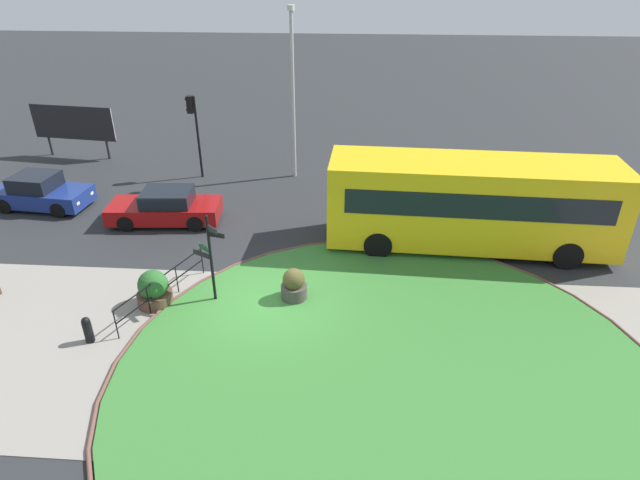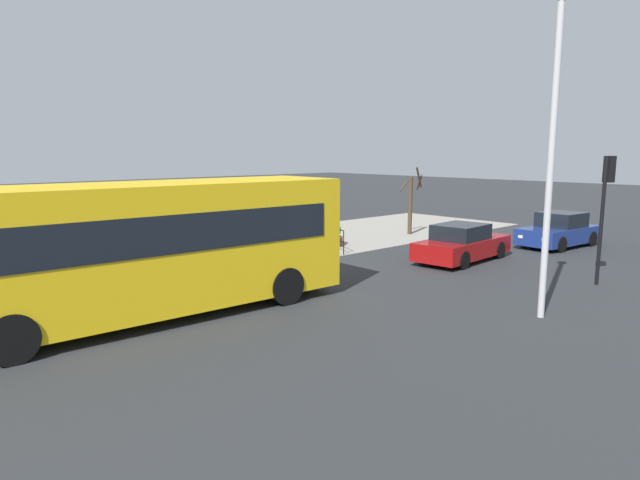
% 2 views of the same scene
% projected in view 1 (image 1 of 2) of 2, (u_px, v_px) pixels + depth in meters
% --- Properties ---
extents(ground, '(120.00, 120.00, 0.00)m').
position_uv_depth(ground, '(268.00, 303.00, 16.43)').
color(ground, '#282B2D').
extents(sidewalk_paving, '(32.00, 7.67, 0.02)m').
position_uv_depth(sidewalk_paving, '(256.00, 349.00, 14.53)').
color(sidewalk_paving, gray).
rests_on(sidewalk_paving, ground).
extents(grass_island, '(14.23, 14.23, 0.10)m').
position_uv_depth(grass_island, '(389.00, 377.00, 13.54)').
color(grass_island, '#387A33').
rests_on(grass_island, ground).
extents(grass_kerb_ring, '(14.54, 14.54, 0.11)m').
position_uv_depth(grass_kerb_ring, '(389.00, 377.00, 13.54)').
color(grass_kerb_ring, brown).
rests_on(grass_kerb_ring, ground).
extents(signpost_directional, '(1.14, 1.02, 3.00)m').
position_uv_depth(signpost_directional, '(210.00, 253.00, 15.76)').
color(signpost_directional, black).
rests_on(signpost_directional, ground).
extents(bollard_foreground, '(0.25, 0.25, 0.83)m').
position_uv_depth(bollard_foreground, '(88.00, 329.00, 14.63)').
color(bollard_foreground, black).
rests_on(bollard_foreground, ground).
extents(railing_grass_edge, '(1.52, 3.60, 0.98)m').
position_uv_depth(railing_grass_edge, '(162.00, 286.00, 16.14)').
color(railing_grass_edge, black).
rests_on(railing_grass_edge, ground).
extents(bus_yellow, '(10.20, 3.02, 3.27)m').
position_uv_depth(bus_yellow, '(471.00, 203.00, 18.80)').
color(bus_yellow, yellow).
rests_on(bus_yellow, ground).
extents(car_near_lane, '(4.47, 2.02, 1.38)m').
position_uv_depth(car_near_lane, '(166.00, 208.00, 21.05)').
color(car_near_lane, maroon).
rests_on(car_near_lane, ground).
extents(car_far_lane, '(4.08, 2.11, 1.46)m').
position_uv_depth(car_far_lane, '(41.00, 193.00, 22.28)').
color(car_far_lane, navy).
rests_on(car_far_lane, ground).
extents(traffic_light_near, '(0.49, 0.28, 3.88)m').
position_uv_depth(traffic_light_near, '(193.00, 119.00, 24.25)').
color(traffic_light_near, black).
rests_on(traffic_light_near, ground).
extents(lamppost_tall, '(0.32, 0.32, 7.64)m').
position_uv_depth(lamppost_tall, '(293.00, 90.00, 23.70)').
color(lamppost_tall, '#B7B7BC').
rests_on(lamppost_tall, ground).
extents(billboard_left, '(4.51, 0.67, 2.72)m').
position_uv_depth(billboard_left, '(73.00, 123.00, 27.18)').
color(billboard_left, black).
rests_on(billboard_left, ground).
extents(planter_near_signpost, '(0.81, 0.81, 1.11)m').
position_uv_depth(planter_near_signpost, '(294.00, 286.00, 16.36)').
color(planter_near_signpost, '#47423D').
rests_on(planter_near_signpost, ground).
extents(planter_kerbside, '(1.08, 1.08, 1.17)m').
position_uv_depth(planter_kerbside, '(154.00, 290.00, 16.17)').
color(planter_kerbside, brown).
rests_on(planter_kerbside, ground).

